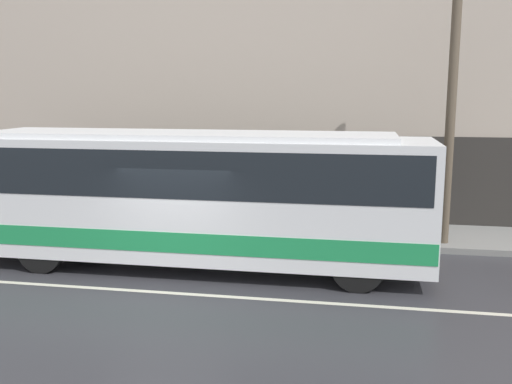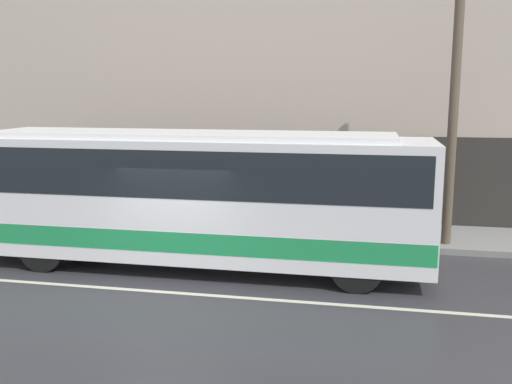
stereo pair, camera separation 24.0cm
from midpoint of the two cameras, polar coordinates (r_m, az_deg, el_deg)
name	(u,v)px [view 2 (the right image)]	position (r m, az deg, el deg)	size (l,w,h in m)	color
ground_plane	(165,292)	(12.16, -8.55, -9.88)	(60.00, 60.00, 0.00)	#333338
sidewalk	(228,228)	(17.08, -2.41, -3.64)	(60.00, 2.77, 0.17)	gray
building_facade	(238,17)	(18.22, -1.37, 17.09)	(60.00, 0.35, 13.14)	#B7A899
lane_stripe	(165,292)	(12.16, -8.55, -9.86)	(54.00, 0.14, 0.01)	beige
transit_bus	(188,192)	(13.44, -6.32, 0.03)	(11.18, 2.49, 3.19)	white
utility_pole_near	(453,115)	(15.45, 19.55, 7.25)	(0.24, 0.24, 6.71)	brown
pedestrian_waiting	(198,202)	(16.48, -5.44, -1.04)	(0.36, 0.36, 1.71)	#333338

